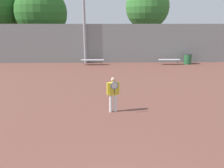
{
  "coord_description": "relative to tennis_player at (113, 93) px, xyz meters",
  "views": [
    {
      "loc": [
        -0.18,
        -2.78,
        4.03
      ],
      "look_at": [
        0.02,
        7.38,
        0.92
      ],
      "focal_mm": 35.0,
      "sensor_mm": 36.0,
      "label": 1
    }
  ],
  "objects": [
    {
      "name": "tree_green_broad",
      "position": [
        4.02,
        15.51,
        4.15
      ],
      "size": [
        4.61,
        4.61,
        7.37
      ],
      "color": "brown",
      "rests_on": "ground_plane"
    },
    {
      "name": "bench_courtside_far",
      "position": [
        -1.58,
        10.02,
        -0.46
      ],
      "size": [
        1.99,
        0.4,
        0.47
      ],
      "color": "silver",
      "rests_on": "ground_plane"
    },
    {
      "name": "trash_bin",
      "position": [
        6.97,
        10.3,
        -0.43
      ],
      "size": [
        0.67,
        0.67,
        0.91
      ],
      "color": "#235B33",
      "rests_on": "ground_plane"
    },
    {
      "name": "back_fence",
      "position": [
        -0.05,
        11.05,
        0.85
      ],
      "size": [
        27.26,
        0.06,
        3.48
      ],
      "color": "gray",
      "rests_on": "ground_plane"
    },
    {
      "name": "tree_green_tall",
      "position": [
        -7.24,
        15.47,
        3.63
      ],
      "size": [
        5.43,
        5.43,
        7.24
      ],
      "color": "brown",
      "rests_on": "ground_plane"
    },
    {
      "name": "bench_courtside_near",
      "position": [
        5.23,
        10.02,
        -0.46
      ],
      "size": [
        1.87,
        0.4,
        0.47
      ],
      "color": "silver",
      "rests_on": "ground_plane"
    },
    {
      "name": "tennis_player",
      "position": [
        0.0,
        0.0,
        0.0
      ],
      "size": [
        0.56,
        0.45,
        1.58
      ],
      "rotation": [
        0.0,
        0.0,
        0.19
      ],
      "color": "silver",
      "rests_on": "ground_plane"
    }
  ]
}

